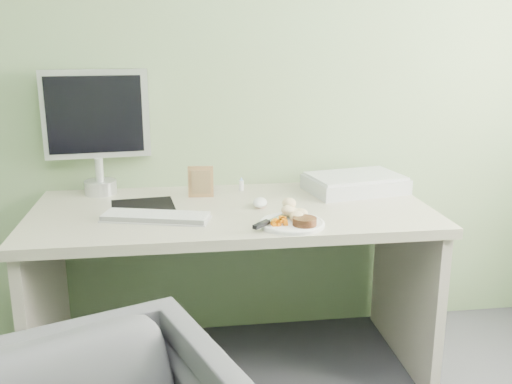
{
  "coord_description": "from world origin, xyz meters",
  "views": [
    {
      "loc": [
        -0.21,
        -0.57,
        1.39
      ],
      "look_at": [
        0.08,
        1.5,
        0.83
      ],
      "focal_mm": 40.0,
      "sensor_mm": 36.0,
      "label": 1
    }
  ],
  "objects": [
    {
      "name": "wall_back",
      "position": [
        0.0,
        2.0,
        1.35
      ],
      "size": [
        3.5,
        0.0,
        3.5
      ],
      "primitive_type": "plane",
      "rotation": [
        1.57,
        0.0,
        0.0
      ],
      "color": "gray",
      "rests_on": "floor"
    },
    {
      "name": "desk",
      "position": [
        0.0,
        1.62,
        0.55
      ],
      "size": [
        1.6,
        0.75,
        0.73
      ],
      "color": "#AFA793",
      "rests_on": "floor"
    },
    {
      "name": "plate",
      "position": [
        0.2,
        1.37,
        0.74
      ],
      "size": [
        0.24,
        0.24,
        0.01
      ],
      "primitive_type": "cylinder",
      "color": "white",
      "rests_on": "desk"
    },
    {
      "name": "steak",
      "position": [
        0.23,
        1.33,
        0.76
      ],
      "size": [
        0.1,
        0.1,
        0.03
      ],
      "primitive_type": "cylinder",
      "rotation": [
        0.0,
        0.0,
        0.12
      ],
      "color": "black",
      "rests_on": "plate"
    },
    {
      "name": "potato_pile",
      "position": [
        0.22,
        1.43,
        0.77
      ],
      "size": [
        0.12,
        0.1,
        0.06
      ],
      "primitive_type": "ellipsoid",
      "rotation": [
        0.0,
        0.0,
        -0.23
      ],
      "color": "tan",
      "rests_on": "plate"
    },
    {
      "name": "carrot_heap",
      "position": [
        0.15,
        1.36,
        0.76
      ],
      "size": [
        0.06,
        0.05,
        0.04
      ],
      "primitive_type": "cube",
      "rotation": [
        0.0,
        0.0,
        -0.09
      ],
      "color": "#DA6604",
      "rests_on": "plate"
    },
    {
      "name": "steak_knife",
      "position": [
        0.1,
        1.35,
        0.75
      ],
      "size": [
        0.16,
        0.17,
        0.02
      ],
      "rotation": [
        0.0,
        0.0,
        0.82
      ],
      "color": "silver",
      "rests_on": "plate"
    },
    {
      "name": "mousepad",
      "position": [
        -0.36,
        1.7,
        0.73
      ],
      "size": [
        0.27,
        0.25,
        0.0
      ],
      "primitive_type": "cube",
      "rotation": [
        0.0,
        0.0,
        0.12
      ],
      "color": "black",
      "rests_on": "desk"
    },
    {
      "name": "keyboard",
      "position": [
        -0.3,
        1.51,
        0.74
      ],
      "size": [
        0.41,
        0.22,
        0.02
      ],
      "primitive_type": "cube",
      "rotation": [
        0.0,
        0.0,
        -0.26
      ],
      "color": "white",
      "rests_on": "desk"
    },
    {
      "name": "computer_mouse",
      "position": [
        0.11,
        1.63,
        0.75
      ],
      "size": [
        0.07,
        0.11,
        0.04
      ],
      "primitive_type": "ellipsoid",
      "rotation": [
        0.0,
        0.0,
        -0.19
      ],
      "color": "white",
      "rests_on": "desk"
    },
    {
      "name": "photo_frame",
      "position": [
        -0.12,
        1.81,
        0.8
      ],
      "size": [
        0.11,
        0.02,
        0.14
      ],
      "primitive_type": "cube",
      "rotation": [
        0.0,
        0.0,
        -0.08
      ],
      "color": "olive",
      "rests_on": "desk"
    },
    {
      "name": "eyedrop_bottle",
      "position": [
        0.07,
        1.89,
        0.76
      ],
      "size": [
        0.02,
        0.02,
        0.06
      ],
      "color": "white",
      "rests_on": "desk"
    },
    {
      "name": "scanner",
      "position": [
        0.57,
        1.81,
        0.76
      ],
      "size": [
        0.46,
        0.35,
        0.06
      ],
      "primitive_type": "cube",
      "rotation": [
        0.0,
        0.0,
        0.19
      ],
      "color": "silver",
      "rests_on": "desk"
    },
    {
      "name": "monitor",
      "position": [
        -0.55,
        1.94,
        1.03
      ],
      "size": [
        0.45,
        0.14,
        0.54
      ],
      "rotation": [
        0.0,
        0.0,
        0.1
      ],
      "color": "silver",
      "rests_on": "desk"
    }
  ]
}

